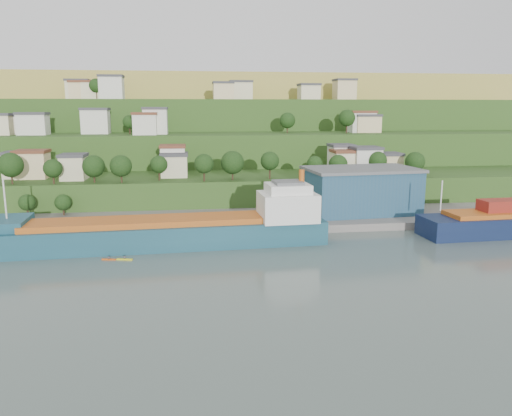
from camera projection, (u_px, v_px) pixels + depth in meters
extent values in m
plane|color=#4D5D58|center=(202.00, 254.00, 108.99)|extent=(500.00, 500.00, 0.00)
cube|color=slate|center=(272.00, 223.00, 138.77)|extent=(220.00, 26.00, 4.00)
cube|color=#284719|center=(198.00, 206.00, 163.43)|extent=(260.00, 32.00, 20.00)
cube|color=#284719|center=(196.00, 191.00, 192.59)|extent=(280.00, 32.00, 44.00)
cube|color=#284719|center=(196.00, 180.00, 221.76)|extent=(300.00, 32.00, 70.00)
cube|color=olive|center=(194.00, 163.00, 293.70)|extent=(360.00, 120.00, 96.00)
cube|color=beige|center=(20.00, 166.00, 156.01)|extent=(8.40, 8.44, 7.31)
cube|color=#3F3F44|center=(18.00, 153.00, 155.20)|extent=(9.00, 9.04, 0.90)
cube|color=beige|center=(33.00, 165.00, 154.66)|extent=(9.13, 8.13, 7.90)
cube|color=brown|center=(31.00, 151.00, 153.79)|extent=(9.73, 8.73, 0.90)
cube|color=beige|center=(74.00, 168.00, 151.66)|extent=(7.04, 8.61, 6.97)
cube|color=#3F3F44|center=(73.00, 155.00, 150.89)|extent=(7.64, 9.21, 0.90)
cube|color=silver|center=(173.00, 161.00, 162.86)|extent=(7.77, 8.30, 8.85)
cube|color=brown|center=(173.00, 146.00, 161.90)|extent=(8.37, 8.90, 0.90)
cube|color=beige|center=(174.00, 166.00, 158.37)|extent=(8.14, 8.89, 6.64)
cube|color=#3F3F44|center=(174.00, 154.00, 157.63)|extent=(8.74, 9.49, 0.90)
cube|color=beige|center=(345.00, 164.00, 162.13)|extent=(7.91, 8.01, 7.31)
cube|color=brown|center=(345.00, 151.00, 161.32)|extent=(8.51, 8.61, 0.90)
cube|color=silver|center=(341.00, 160.00, 168.79)|extent=(7.25, 8.46, 8.68)
cube|color=#3F3F44|center=(341.00, 145.00, 167.85)|extent=(7.85, 9.06, 0.90)
cube|color=silver|center=(365.00, 162.00, 161.85)|extent=(8.52, 8.57, 8.39)
cube|color=#3F3F44|center=(366.00, 148.00, 160.94)|extent=(9.12, 9.17, 0.90)
cube|color=beige|center=(386.00, 164.00, 165.44)|extent=(8.66, 7.87, 6.13)
cube|color=#3F3F44|center=(387.00, 154.00, 164.75)|extent=(9.26, 8.47, 0.90)
cube|color=beige|center=(1.00, 125.00, 177.76)|extent=(8.12, 8.26, 6.81)
cube|color=#3F3F44|center=(0.00, 114.00, 177.00)|extent=(8.72, 8.86, 0.90)
cube|color=silver|center=(11.00, 125.00, 183.09)|extent=(7.06, 7.66, 6.41)
cube|color=#3F3F44|center=(10.00, 115.00, 182.37)|extent=(7.66, 8.26, 0.90)
cube|color=silver|center=(33.00, 125.00, 178.34)|extent=(9.89, 7.23, 7.13)
cube|color=#3F3F44|center=(32.00, 113.00, 177.55)|extent=(10.49, 7.83, 0.90)
cube|color=silver|center=(96.00, 122.00, 185.81)|extent=(9.69, 7.31, 8.70)
cube|color=#3F3F44|center=(95.00, 109.00, 184.87)|extent=(10.29, 7.91, 0.90)
cube|color=silver|center=(145.00, 125.00, 179.66)|extent=(8.29, 8.80, 7.11)
cube|color=brown|center=(145.00, 113.00, 178.88)|extent=(8.89, 9.40, 0.90)
cube|color=silver|center=(155.00, 122.00, 183.80)|extent=(8.63, 7.68, 8.95)
cube|color=#3F3F44|center=(155.00, 108.00, 182.84)|extent=(9.23, 8.28, 0.90)
cube|color=silver|center=(361.00, 123.00, 197.23)|extent=(9.60, 8.36, 7.59)
cube|color=brown|center=(362.00, 112.00, 196.40)|extent=(10.20, 8.96, 0.90)
cube|color=beige|center=(366.00, 124.00, 197.29)|extent=(9.66, 8.96, 6.22)
cube|color=#3F3F44|center=(366.00, 115.00, 196.59)|extent=(10.26, 9.56, 0.90)
cube|color=beige|center=(78.00, 91.00, 212.42)|extent=(9.21, 7.82, 7.65)
cube|color=#3F3F44|center=(78.00, 80.00, 211.58)|extent=(9.81, 8.42, 0.90)
cube|color=beige|center=(82.00, 91.00, 212.71)|extent=(9.17, 8.48, 7.02)
cube|color=brown|center=(81.00, 82.00, 211.93)|extent=(9.77, 9.08, 0.90)
cube|color=beige|center=(94.00, 91.00, 210.02)|extent=(8.78, 8.60, 6.92)
cube|color=brown|center=(93.00, 82.00, 209.26)|extent=(9.38, 9.20, 0.90)
cube|color=silver|center=(112.00, 88.00, 204.61)|extent=(9.36, 7.93, 8.88)
cube|color=#3F3F44|center=(111.00, 76.00, 203.65)|extent=(9.96, 8.53, 0.90)
cube|color=beige|center=(223.00, 92.00, 210.50)|extent=(8.35, 7.15, 6.54)
cube|color=#3F3F44|center=(223.00, 83.00, 209.77)|extent=(8.95, 7.75, 0.90)
cube|color=beige|center=(241.00, 91.00, 221.75)|extent=(9.68, 8.41, 7.58)
cube|color=#3F3F44|center=(241.00, 82.00, 220.92)|extent=(10.28, 9.01, 0.90)
cube|color=beige|center=(309.00, 93.00, 222.25)|extent=(8.74, 8.43, 6.30)
cube|color=#3F3F44|center=(309.00, 85.00, 221.55)|extent=(9.34, 9.03, 0.90)
cube|color=beige|center=(344.00, 91.00, 224.61)|extent=(8.80, 8.75, 8.48)
cube|color=#3F3F44|center=(345.00, 80.00, 223.69)|extent=(9.40, 9.35, 0.90)
cylinder|color=#382619|center=(12.00, 178.00, 142.66)|extent=(0.50, 0.50, 3.59)
sphere|color=black|center=(11.00, 165.00, 141.93)|extent=(7.03, 7.03, 7.03)
cylinder|color=#382619|center=(54.00, 179.00, 143.13)|extent=(0.50, 0.50, 3.02)
sphere|color=black|center=(53.00, 168.00, 142.55)|extent=(5.33, 5.33, 5.33)
cylinder|color=#382619|center=(94.00, 177.00, 145.94)|extent=(0.50, 0.50, 3.00)
sphere|color=black|center=(94.00, 166.00, 145.30)|extent=(6.48, 6.48, 6.48)
cylinder|color=#382619|center=(122.00, 177.00, 145.40)|extent=(0.50, 0.50, 3.22)
sphere|color=black|center=(121.00, 166.00, 144.74)|extent=(6.32, 6.32, 6.32)
cylinder|color=#382619|center=(159.00, 175.00, 149.90)|extent=(0.50, 0.50, 3.41)
sphere|color=black|center=(159.00, 164.00, 149.28)|extent=(5.25, 5.25, 5.25)
cylinder|color=#382619|center=(204.00, 175.00, 148.24)|extent=(0.50, 0.50, 3.67)
sphere|color=black|center=(204.00, 164.00, 147.57)|extent=(5.80, 5.80, 5.80)
cylinder|color=#382619|center=(233.00, 174.00, 151.22)|extent=(0.50, 0.50, 3.36)
sphere|color=black|center=(232.00, 162.00, 150.51)|extent=(7.03, 7.03, 7.03)
cylinder|color=#382619|center=(270.00, 172.00, 153.18)|extent=(0.50, 0.50, 4.02)
sphere|color=black|center=(270.00, 161.00, 152.48)|extent=(5.70, 5.70, 5.70)
cylinder|color=#382619|center=(314.00, 173.00, 153.64)|extent=(0.50, 0.50, 3.29)
sphere|color=black|center=(315.00, 164.00, 153.05)|extent=(4.87, 4.87, 4.87)
cylinder|color=#382619|center=(338.00, 174.00, 154.91)|extent=(0.50, 0.50, 2.79)
sphere|color=black|center=(338.00, 164.00, 154.33)|extent=(5.83, 5.83, 5.83)
cylinder|color=#382619|center=(377.00, 171.00, 158.59)|extent=(0.50, 0.50, 3.39)
sphere|color=black|center=(378.00, 161.00, 157.93)|extent=(5.98, 5.98, 5.98)
cylinder|color=#382619|center=(414.00, 172.00, 157.82)|extent=(0.50, 0.50, 3.12)
sphere|color=black|center=(415.00, 162.00, 157.17)|extent=(6.21, 6.21, 6.21)
cylinder|color=#382619|center=(72.00, 95.00, 211.43)|extent=(0.50, 0.50, 3.49)
sphere|color=black|center=(71.00, 88.00, 210.83)|extent=(4.91, 4.91, 4.91)
cylinder|color=#382619|center=(97.00, 94.00, 206.49)|extent=(0.50, 0.50, 4.02)
sphere|color=black|center=(96.00, 86.00, 205.78)|extent=(5.77, 5.77, 5.77)
cylinder|color=#382619|center=(130.00, 130.00, 183.48)|extent=(0.50, 0.50, 3.15)
sphere|color=black|center=(129.00, 122.00, 182.91)|extent=(4.90, 4.90, 4.90)
cylinder|color=#382619|center=(287.00, 129.00, 193.95)|extent=(0.50, 0.50, 3.07)
sphere|color=black|center=(287.00, 120.00, 193.33)|extent=(6.10, 6.10, 6.10)
cylinder|color=#382619|center=(347.00, 128.00, 189.54)|extent=(0.50, 0.50, 4.03)
sphere|color=black|center=(347.00, 118.00, 188.80)|extent=(6.29, 6.29, 6.29)
cube|color=#143B4B|center=(163.00, 240.00, 114.95)|extent=(76.31, 15.99, 7.58)
cube|color=#AE5217|center=(152.00, 221.00, 113.80)|extent=(56.74, 12.77, 1.30)
cube|color=#143B4B|center=(7.00, 223.00, 109.70)|extent=(9.29, 12.36, 2.17)
cube|color=silver|center=(288.00, 206.00, 117.31)|extent=(13.56, 11.51, 6.50)
cube|color=silver|center=(288.00, 188.00, 116.46)|extent=(10.20, 9.17, 2.17)
cube|color=#595B5E|center=(288.00, 182.00, 116.19)|extent=(6.84, 6.84, 0.65)
cylinder|color=#AE5217|center=(302.00, 177.00, 116.35)|extent=(1.37, 1.37, 3.25)
cylinder|color=silver|center=(5.00, 199.00, 108.64)|extent=(0.41, 0.41, 8.66)
cube|color=silver|center=(24.00, 233.00, 110.58)|extent=(15.79, 13.03, 0.27)
cylinder|color=silver|center=(441.00, 196.00, 122.54)|extent=(0.36, 0.36, 7.56)
cube|color=maroon|center=(505.00, 205.00, 125.30)|extent=(13.19, 5.97, 2.81)
cube|color=navy|center=(361.00, 191.00, 142.57)|extent=(31.49, 20.61, 12.00)
cube|color=#595B5E|center=(362.00, 169.00, 141.31)|extent=(32.58, 21.70, 0.80)
cube|color=silver|center=(18.00, 231.00, 122.58)|extent=(4.74, 2.46, 0.90)
cube|color=#D05112|center=(109.00, 259.00, 105.00)|extent=(3.06, 1.09, 0.23)
sphere|color=#3F3F44|center=(109.00, 258.00, 104.92)|extent=(0.53, 0.53, 0.53)
cube|color=yellow|center=(125.00, 259.00, 104.98)|extent=(3.40, 1.36, 0.25)
sphere|color=#3F3F44|center=(125.00, 257.00, 104.90)|extent=(0.59, 0.59, 0.59)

